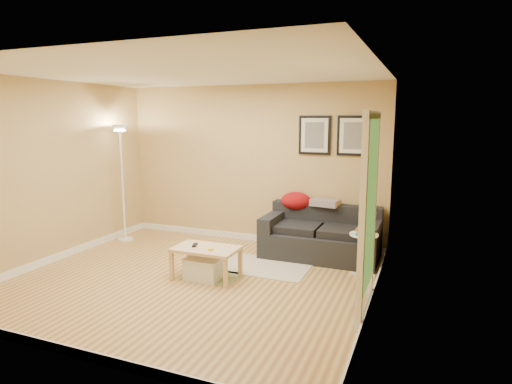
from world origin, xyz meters
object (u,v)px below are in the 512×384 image
(side_table, at_px, (363,255))
(book_stack, at_px, (365,231))
(coffee_table, at_px, (206,263))
(sofa, at_px, (321,233))
(floor_lamp, at_px, (123,186))
(storage_bin, at_px, (204,268))

(side_table, relative_size, book_stack, 2.19)
(coffee_table, bearing_deg, book_stack, 29.57)
(sofa, relative_size, coffee_table, 2.04)
(coffee_table, relative_size, book_stack, 3.18)
(coffee_table, height_order, side_table, side_table)
(coffee_table, xyz_separation_m, floor_lamp, (-2.15, 1.07, 0.72))
(storage_bin, xyz_separation_m, book_stack, (1.90, 0.89, 0.47))
(sofa, height_order, book_stack, sofa)
(sofa, xyz_separation_m, storage_bin, (-1.18, -1.45, -0.23))
(sofa, relative_size, book_stack, 6.51)
(side_table, bearing_deg, coffee_table, -155.42)
(coffee_table, distance_m, book_stack, 2.10)
(book_stack, relative_size, floor_lamp, 0.13)
(sofa, bearing_deg, side_table, -38.50)
(side_table, bearing_deg, book_stack, -19.71)
(coffee_table, xyz_separation_m, storage_bin, (-0.02, -0.04, -0.07))
(book_stack, bearing_deg, coffee_table, -139.25)
(side_table, bearing_deg, sofa, 141.50)
(floor_lamp, bearing_deg, coffee_table, -26.50)
(coffee_table, height_order, book_stack, book_stack)
(coffee_table, xyz_separation_m, book_stack, (1.88, 0.85, 0.40))
(side_table, distance_m, book_stack, 0.33)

